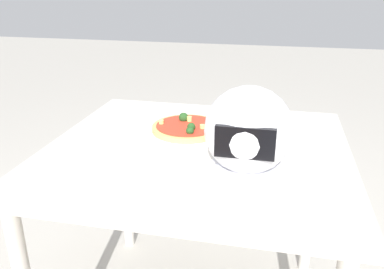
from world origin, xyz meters
name	(u,v)px	position (x,y,z in m)	size (l,w,h in m)	color
dining_table	(197,172)	(0.00, 0.00, 0.66)	(0.99, 0.92, 0.76)	beige
pizza_plate	(187,132)	(0.06, -0.11, 0.77)	(0.32, 0.32, 0.01)	white
pizza	(187,127)	(0.06, -0.11, 0.78)	(0.25, 0.25, 0.05)	tan
motorcycle_helmet	(248,132)	(-0.18, 0.14, 0.88)	(0.25, 0.25, 0.25)	silver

